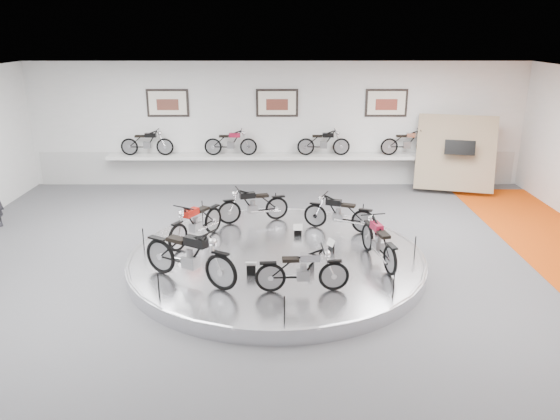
{
  "coord_description": "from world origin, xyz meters",
  "views": [
    {
      "loc": [
        0.05,
        -10.66,
        4.95
      ],
      "look_at": [
        0.08,
        0.6,
        1.2
      ],
      "focal_mm": 35.0,
      "sensor_mm": 36.0,
      "label": 1
    }
  ],
  "objects_px": {
    "bike_b": "(253,205)",
    "bike_a": "(339,213)",
    "bike_c": "(196,222)",
    "bike_d": "(189,255)",
    "shelf": "(277,157)",
    "bike_f": "(379,241)",
    "display_platform": "(277,260)",
    "bike_e": "(302,270)"
  },
  "relations": [
    {
      "from": "shelf",
      "to": "bike_b",
      "type": "height_order",
      "value": "bike_b"
    },
    {
      "from": "bike_c",
      "to": "bike_a",
      "type": "bearing_deg",
      "value": 132.12
    },
    {
      "from": "shelf",
      "to": "bike_a",
      "type": "height_order",
      "value": "bike_a"
    },
    {
      "from": "bike_a",
      "to": "bike_f",
      "type": "distance_m",
      "value": 2.01
    },
    {
      "from": "bike_d",
      "to": "bike_f",
      "type": "relative_size",
      "value": 1.17
    },
    {
      "from": "bike_a",
      "to": "bike_b",
      "type": "distance_m",
      "value": 2.18
    },
    {
      "from": "bike_b",
      "to": "bike_a",
      "type": "bearing_deg",
      "value": 147.73
    },
    {
      "from": "bike_b",
      "to": "bike_e",
      "type": "distance_m",
      "value": 4.01
    },
    {
      "from": "bike_b",
      "to": "bike_c",
      "type": "distance_m",
      "value": 1.84
    },
    {
      "from": "shelf",
      "to": "bike_a",
      "type": "relative_size",
      "value": 7.31
    },
    {
      "from": "bike_a",
      "to": "bike_f",
      "type": "height_order",
      "value": "bike_f"
    },
    {
      "from": "bike_c",
      "to": "bike_e",
      "type": "distance_m",
      "value": 3.42
    },
    {
      "from": "bike_c",
      "to": "bike_f",
      "type": "relative_size",
      "value": 1.02
    },
    {
      "from": "shelf",
      "to": "bike_c",
      "type": "relative_size",
      "value": 6.73
    },
    {
      "from": "bike_c",
      "to": "bike_b",
      "type": "bearing_deg",
      "value": 166.96
    },
    {
      "from": "shelf",
      "to": "bike_e",
      "type": "height_order",
      "value": "bike_e"
    },
    {
      "from": "display_platform",
      "to": "bike_b",
      "type": "height_order",
      "value": "bike_b"
    },
    {
      "from": "display_platform",
      "to": "bike_f",
      "type": "distance_m",
      "value": 2.25
    },
    {
      "from": "bike_a",
      "to": "bike_f",
      "type": "relative_size",
      "value": 0.94
    },
    {
      "from": "display_platform",
      "to": "bike_a",
      "type": "bearing_deg",
      "value": 44.44
    },
    {
      "from": "bike_c",
      "to": "bike_e",
      "type": "bearing_deg",
      "value": 72.31
    },
    {
      "from": "display_platform",
      "to": "shelf",
      "type": "bearing_deg",
      "value": 90.0
    },
    {
      "from": "shelf",
      "to": "bike_b",
      "type": "distance_m",
      "value": 4.37
    },
    {
      "from": "bike_f",
      "to": "bike_b",
      "type": "bearing_deg",
      "value": 35.66
    },
    {
      "from": "bike_c",
      "to": "bike_f",
      "type": "bearing_deg",
      "value": 103.13
    },
    {
      "from": "bike_a",
      "to": "bike_c",
      "type": "distance_m",
      "value": 3.42
    },
    {
      "from": "bike_e",
      "to": "display_platform",
      "type": "bearing_deg",
      "value": 102.28
    },
    {
      "from": "shelf",
      "to": "bike_d",
      "type": "relative_size",
      "value": 5.9
    },
    {
      "from": "bike_b",
      "to": "bike_e",
      "type": "relative_size",
      "value": 1.04
    },
    {
      "from": "bike_b",
      "to": "bike_f",
      "type": "height_order",
      "value": "bike_f"
    },
    {
      "from": "display_platform",
      "to": "bike_a",
      "type": "relative_size",
      "value": 4.25
    },
    {
      "from": "display_platform",
      "to": "bike_e",
      "type": "distance_m",
      "value": 1.94
    },
    {
      "from": "bike_d",
      "to": "display_platform",
      "type": "bearing_deg",
      "value": 69.57
    },
    {
      "from": "bike_f",
      "to": "shelf",
      "type": "bearing_deg",
      "value": 5.74
    },
    {
      "from": "shelf",
      "to": "bike_b",
      "type": "bearing_deg",
      "value": -97.83
    },
    {
      "from": "display_platform",
      "to": "bike_c",
      "type": "bearing_deg",
      "value": 158.46
    },
    {
      "from": "bike_d",
      "to": "shelf",
      "type": "bearing_deg",
      "value": 108.34
    },
    {
      "from": "bike_b",
      "to": "bike_c",
      "type": "xyz_separation_m",
      "value": [
        -1.24,
        -1.36,
        0.03
      ]
    },
    {
      "from": "display_platform",
      "to": "bike_d",
      "type": "bearing_deg",
      "value": -140.86
    },
    {
      "from": "display_platform",
      "to": "bike_f",
      "type": "bearing_deg",
      "value": -11.65
    },
    {
      "from": "display_platform",
      "to": "bike_d",
      "type": "relative_size",
      "value": 3.44
    },
    {
      "from": "bike_b",
      "to": "bike_e",
      "type": "bearing_deg",
      "value": 89.47
    }
  ]
}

